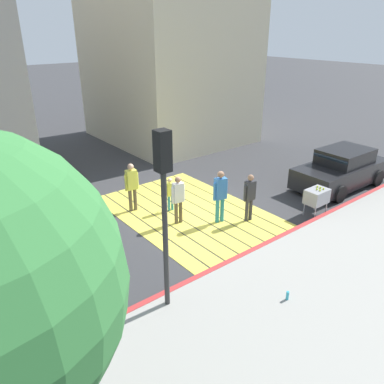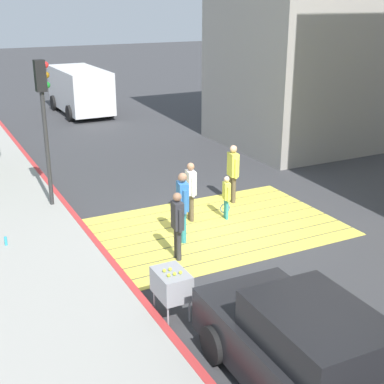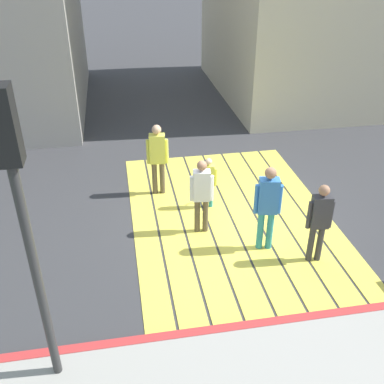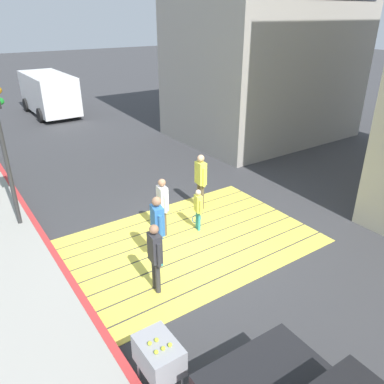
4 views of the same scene
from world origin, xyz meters
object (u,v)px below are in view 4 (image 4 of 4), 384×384
object	(u,v)px
pedestrian_adult_trailing	(163,203)
van_down_street	(49,93)
pedestrian_child_with_racket	(198,208)
pedestrian_teen_behind	(155,253)
pedestrian_adult_side	(201,178)
pedestrian_adult_lead	(158,226)
tennis_ball_cart	(159,355)

from	to	relation	value
pedestrian_adult_trailing	van_down_street	bearing A→B (deg)	84.63
van_down_street	pedestrian_child_with_racket	distance (m)	16.13
pedestrian_teen_behind	pedestrian_child_with_racket	world-z (taller)	pedestrian_teen_behind
pedestrian_adult_side	pedestrian_child_with_racket	size ratio (longest dim) A/B	1.42
pedestrian_child_with_racket	pedestrian_adult_lead	bearing A→B (deg)	-155.34
van_down_street	pedestrian_teen_behind	distance (m)	17.95
tennis_ball_cart	pedestrian_child_with_racket	world-z (taller)	pedestrian_child_with_racket
tennis_ball_cart	pedestrian_adult_side	bearing A→B (deg)	48.45
van_down_street	pedestrian_child_with_racket	bearing A→B (deg)	-91.98
pedestrian_adult_lead	pedestrian_adult_side	size ratio (longest dim) A/B	1.03
pedestrian_adult_lead	pedestrian_child_with_racket	xyz separation A→B (m)	(1.72, 0.79, -0.36)
pedestrian_adult_trailing	pedestrian_adult_side	bearing A→B (deg)	21.81
pedestrian_child_with_racket	pedestrian_teen_behind	bearing A→B (deg)	-144.45
pedestrian_adult_trailing	pedestrian_child_with_racket	distance (m)	1.02
tennis_ball_cart	pedestrian_adult_trailing	size ratio (longest dim) A/B	0.61
pedestrian_adult_trailing	pedestrian_adult_lead	bearing A→B (deg)	-125.23
van_down_street	tennis_ball_cart	bearing A→B (deg)	-101.29
tennis_ball_cart	pedestrian_adult_trailing	world-z (taller)	pedestrian_adult_trailing
pedestrian_adult_side	pedestrian_teen_behind	bearing A→B (deg)	-139.34
tennis_ball_cart	pedestrian_teen_behind	size ratio (longest dim) A/B	0.61
pedestrian_adult_side	pedestrian_teen_behind	xyz separation A→B (m)	(-3.08, -2.65, -0.06)
pedestrian_adult_trailing	pedestrian_teen_behind	world-z (taller)	pedestrian_adult_trailing
pedestrian_teen_behind	pedestrian_adult_side	bearing A→B (deg)	40.66
tennis_ball_cart	pedestrian_adult_lead	size ratio (longest dim) A/B	0.56
van_down_street	pedestrian_adult_lead	xyz separation A→B (m)	(-2.28, -16.90, -0.22)
van_down_street	pedestrian_adult_side	bearing A→B (deg)	-88.98
pedestrian_adult_trailing	pedestrian_adult_side	size ratio (longest dim) A/B	0.94
pedestrian_teen_behind	pedestrian_child_with_racket	distance (m)	2.79
tennis_ball_cart	pedestrian_adult_side	xyz separation A→B (m)	(4.23, 4.77, 0.33)
pedestrian_adult_trailing	pedestrian_teen_behind	bearing A→B (deg)	-124.33
tennis_ball_cart	pedestrian_teen_behind	world-z (taller)	pedestrian_teen_behind
pedestrian_adult_lead	pedestrian_adult_side	world-z (taller)	pedestrian_adult_lead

